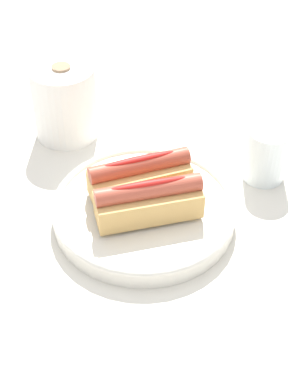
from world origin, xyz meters
name	(u,v)px	position (x,y,z in m)	size (l,w,h in m)	color
ground_plane	(131,220)	(0.00, 0.00, 0.00)	(2.40, 2.40, 0.00)	silver
serving_bowl	(144,210)	(0.02, -0.01, 0.02)	(0.27, 0.27, 0.03)	silver
hotdog_front	(149,201)	(0.01, -0.03, 0.06)	(0.16, 0.08, 0.06)	tan
hotdog_back	(140,176)	(0.03, 0.02, 0.06)	(0.15, 0.07, 0.06)	tan
water_glass	(264,155)	(0.24, 0.00, 0.04)	(0.07, 0.07, 0.09)	white
paper_towel_roll	(65,102)	(-0.01, 0.25, 0.07)	(0.11, 0.11, 0.13)	white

